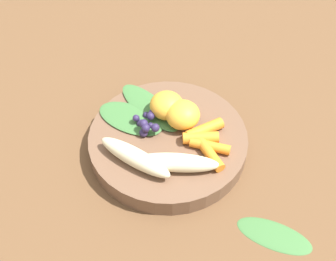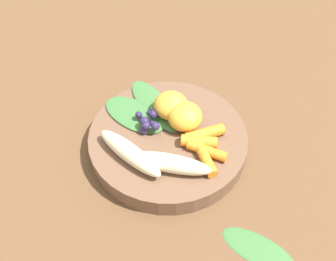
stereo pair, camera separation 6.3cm
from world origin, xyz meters
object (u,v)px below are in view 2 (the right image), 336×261
Objects in this scene: banana_peeled_left at (170,163)px; banana_peeled_right at (130,153)px; kale_leaf_stray at (258,249)px; bowl at (168,141)px; orange_segment_near at (173,106)px.

banana_peeled_left is 0.06m from banana_peeled_right.
bowl is at bearing 156.33° from kale_leaf_stray.
bowl is 0.08m from banana_peeled_right.
orange_segment_near reaches higher than bowl.
bowl is 0.21m from kale_leaf_stray.
banana_peeled_left is 1.00× the size of banana_peeled_right.
bowl is at bearing 82.38° from banana_peeled_right.
banana_peeled_right reaches higher than kale_leaf_stray.
banana_peeled_left is 0.11m from orange_segment_near.
bowl is 0.07m from banana_peeled_left.
bowl is 2.39× the size of kale_leaf_stray.
bowl is 0.06m from orange_segment_near.
banana_peeled_right is 1.17× the size of kale_leaf_stray.
banana_peeled_left reaches higher than bowl.
orange_segment_near is 0.52× the size of kale_leaf_stray.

